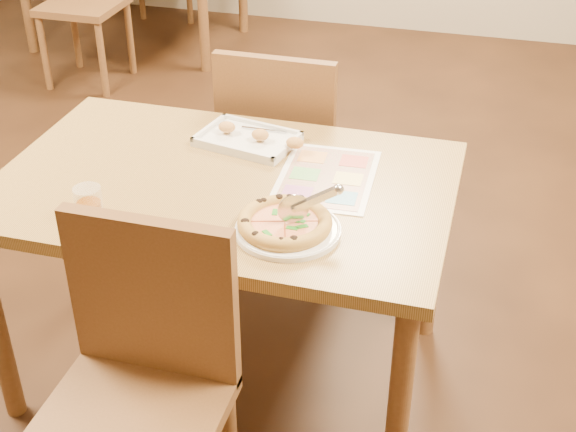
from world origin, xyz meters
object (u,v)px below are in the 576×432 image
(dining_table, at_px, (225,206))
(chair_far, at_px, (282,137))
(pizza_cutter, at_px, (308,202))
(appetizer_tray, at_px, (250,139))
(glass_tumbler, at_px, (89,205))
(plate, at_px, (288,230))
(pizza, at_px, (285,222))
(menu, at_px, (326,177))
(chair_near, at_px, (141,359))

(dining_table, bearing_deg, chair_far, 90.00)
(pizza_cutter, height_order, appetizer_tray, pizza_cutter)
(glass_tumbler, bearing_deg, plate, 8.23)
(plate, distance_m, pizza, 0.02)
(appetizer_tray, height_order, menu, appetizer_tray)
(chair_near, distance_m, glass_tumbler, 0.46)
(pizza, xyz_separation_m, glass_tumbler, (-0.51, -0.08, 0.01))
(chair_near, bearing_deg, chair_far, 90.00)
(chair_near, xyz_separation_m, chair_far, (-0.00, 1.20, 0.00))
(glass_tumbler, bearing_deg, dining_table, 46.67)
(chair_near, distance_m, chair_far, 1.20)
(pizza, height_order, pizza_cutter, pizza_cutter)
(chair_near, bearing_deg, menu, 68.11)
(appetizer_tray, bearing_deg, plate, -61.15)
(pizza_cutter, bearing_deg, chair_far, 82.34)
(chair_far, height_order, appetizer_tray, chair_far)
(plate, xyz_separation_m, menu, (0.03, 0.31, -0.00))
(pizza, height_order, menu, pizza)
(chair_far, xyz_separation_m, pizza, (0.24, -0.81, 0.18))
(chair_far, relative_size, pizza_cutter, 3.22)
(plate, height_order, glass_tumbler, glass_tumbler)
(chair_near, xyz_separation_m, menu, (0.28, 0.70, 0.16))
(pizza_cutter, relative_size, glass_tumbler, 1.59)
(chair_near, relative_size, menu, 1.25)
(pizza_cutter, distance_m, glass_tumbler, 0.58)
(chair_near, distance_m, pizza, 0.49)
(pizza, relative_size, appetizer_tray, 0.70)
(dining_table, height_order, glass_tumbler, glass_tumbler)
(chair_near, distance_m, appetizer_tray, 0.86)
(pizza, distance_m, pizza_cutter, 0.08)
(chair_far, relative_size, pizza, 1.92)
(plate, bearing_deg, glass_tumbler, -171.77)
(pizza_cutter, bearing_deg, chair_near, -154.11)
(chair_near, xyz_separation_m, appetizer_tray, (0.00, 0.84, 0.17))
(chair_far, xyz_separation_m, plate, (0.25, -0.81, 0.16))
(chair_near, relative_size, appetizer_tray, 1.34)
(menu, bearing_deg, plate, -95.50)
(chair_near, height_order, glass_tumbler, chair_near)
(chair_near, bearing_deg, pizza, 58.51)
(menu, bearing_deg, glass_tumbler, -145.33)
(glass_tumbler, bearing_deg, pizza_cutter, 9.60)
(glass_tumbler, bearing_deg, appetizer_tray, 62.58)
(dining_table, bearing_deg, pizza_cutter, -32.70)
(plate, height_order, pizza, pizza)
(pizza_cutter, bearing_deg, dining_table, 119.08)
(glass_tumbler, height_order, menu, glass_tumbler)
(glass_tumbler, xyz_separation_m, menu, (0.55, 0.38, -0.04))
(pizza_cutter, relative_size, appetizer_tray, 0.42)
(plate, bearing_deg, menu, 84.50)
(dining_table, xyz_separation_m, chair_near, (0.00, -0.60, -0.07))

